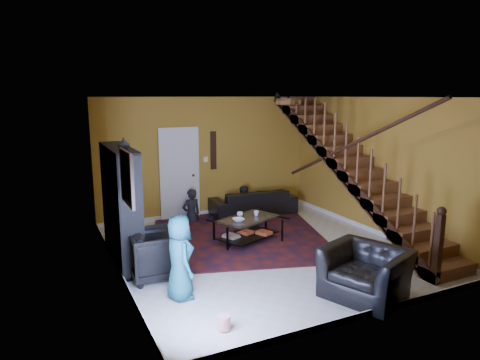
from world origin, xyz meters
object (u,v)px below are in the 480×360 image
at_px(armchair_left, 157,254).
at_px(armchair_right, 366,273).
at_px(bookshelf, 122,207).
at_px(sofa, 253,202).
at_px(coffee_table, 248,228).

relative_size(armchair_left, armchair_right, 0.77).
xyz_separation_m(bookshelf, armchair_left, (0.35, -0.90, -0.58)).
height_order(armchair_left, armchair_right, armchair_left).
xyz_separation_m(bookshelf, sofa, (3.40, 1.70, -0.66)).
distance_m(bookshelf, coffee_table, 2.49).
xyz_separation_m(sofa, armchair_right, (-0.55, -4.55, 0.06)).
bearing_deg(coffee_table, sofa, 59.79).
relative_size(bookshelf, armchair_left, 2.37).
bearing_deg(bookshelf, sofa, 26.57).
height_order(armchair_left, coffee_table, armchair_left).
relative_size(armchair_right, coffee_table, 0.78).
relative_size(sofa, coffee_table, 1.45).
xyz_separation_m(armchair_right, coffee_table, (-0.45, 2.82, -0.08)).
distance_m(sofa, armchair_left, 4.01).
bearing_deg(armchair_right, coffee_table, 167.14).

